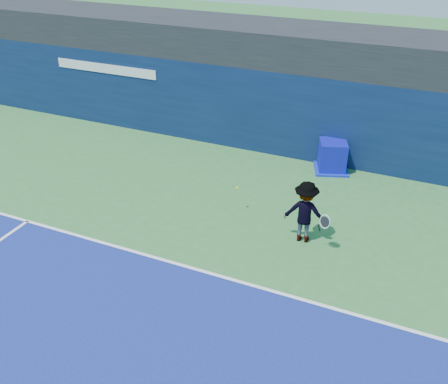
{
  "coord_description": "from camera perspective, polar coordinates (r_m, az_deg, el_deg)",
  "views": [
    {
      "loc": [
        4.92,
        -5.6,
        7.73
      ],
      "look_at": [
        0.13,
        5.2,
        1.0
      ],
      "focal_mm": 40.0,
      "sensor_mm": 36.0,
      "label": 1
    }
  ],
  "objects": [
    {
      "name": "tennis_player",
      "position": [
        13.14,
        9.27,
        -2.27
      ],
      "size": [
        1.33,
        0.76,
        1.73
      ],
      "color": "silver",
      "rests_on": "ground"
    },
    {
      "name": "ground",
      "position": [
        10.74,
        -12.55,
        -17.31
      ],
      "size": [
        80.0,
        80.0,
        0.0
      ],
      "primitive_type": "plane",
      "color": "#337135",
      "rests_on": "ground"
    },
    {
      "name": "tennis_ball",
      "position": [
        14.29,
        1.5,
        0.49
      ],
      "size": [
        0.07,
        0.07,
        0.07
      ],
      "color": "yellow",
      "rests_on": "ground"
    },
    {
      "name": "equipment_cart",
      "position": [
        17.13,
        12.25,
        3.9
      ],
      "size": [
        1.39,
        1.39,
        1.04
      ],
      "color": "#0B0DA1",
      "rests_on": "ground"
    },
    {
      "name": "baseline",
      "position": [
        12.56,
        -4.68,
        -8.38
      ],
      "size": [
        24.0,
        0.1,
        0.01
      ],
      "primitive_type": "cube",
      "color": "white",
      "rests_on": "ground"
    },
    {
      "name": "stadium_band",
      "position": [
        18.27,
        7.96,
        16.34
      ],
      "size": [
        36.0,
        3.0,
        1.2
      ],
      "primitive_type": "cube",
      "color": "black",
      "rests_on": "back_wall_assembly"
    },
    {
      "name": "back_wall_assembly",
      "position": [
        17.95,
        6.54,
        9.17
      ],
      "size": [
        36.0,
        1.03,
        3.0
      ],
      "color": "#0B1B3E",
      "rests_on": "ground"
    }
  ]
}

